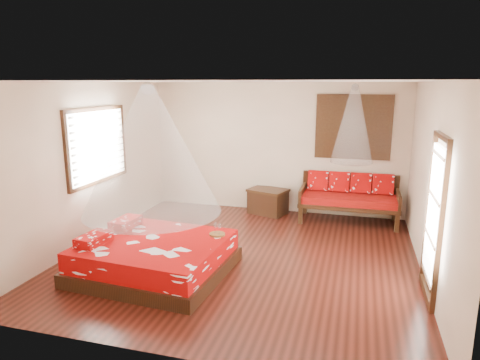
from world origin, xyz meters
name	(u,v)px	position (x,y,z in m)	size (l,w,h in m)	color
room	(243,173)	(0.00, 0.00, 1.40)	(5.54, 5.54, 2.84)	black
bed	(154,256)	(-1.11, -0.94, 0.25)	(2.21, 2.02, 0.64)	black
daybed	(349,196)	(1.60, 2.39, 0.52)	(1.96, 0.87, 0.98)	black
storage_chest	(268,201)	(-0.10, 2.45, 0.27)	(0.93, 0.79, 0.54)	black
shutter_panel	(353,127)	(1.60, 2.72, 1.90)	(1.52, 0.06, 1.32)	black
window_left	(98,146)	(-2.71, 0.20, 1.70)	(0.10, 1.74, 1.34)	black
glazed_door	(434,219)	(2.72, -0.60, 1.07)	(0.08, 1.02, 2.16)	black
wine_tray	(217,232)	(-0.28, -0.46, 0.55)	(0.24, 0.24, 0.20)	brown
mosquito_net_main	(150,150)	(-1.10, -0.94, 1.85)	(1.98, 1.98, 1.80)	white
mosquito_net_daybed	(353,124)	(1.60, 2.25, 2.00)	(0.81, 0.81, 1.50)	white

